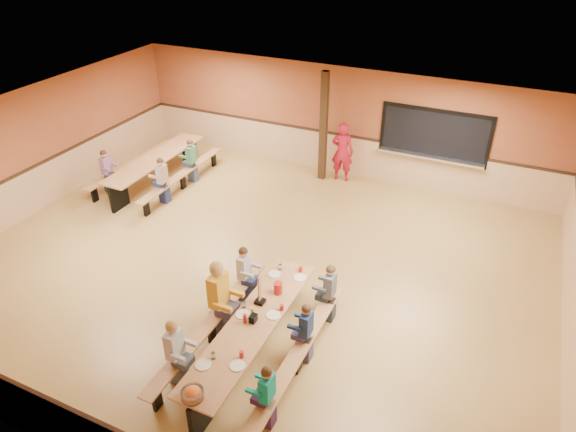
% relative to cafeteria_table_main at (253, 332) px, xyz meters
% --- Properties ---
extents(ground, '(12.00, 12.00, 0.00)m').
position_rel_cafeteria_table_main_xyz_m(ground, '(-1.20, 2.26, -0.53)').
color(ground, olive).
rests_on(ground, ground).
extents(room_envelope, '(12.04, 10.04, 3.02)m').
position_rel_cafeteria_table_main_xyz_m(room_envelope, '(-1.20, 2.26, 0.16)').
color(room_envelope, brown).
rests_on(room_envelope, ground).
extents(kitchen_pass_through, '(2.78, 0.28, 1.38)m').
position_rel_cafeteria_table_main_xyz_m(kitchen_pass_through, '(1.40, 7.22, 0.96)').
color(kitchen_pass_through, black).
rests_on(kitchen_pass_through, ground).
extents(structural_post, '(0.18, 0.18, 3.00)m').
position_rel_cafeteria_table_main_xyz_m(structural_post, '(-1.40, 6.66, 0.97)').
color(structural_post, black).
rests_on(structural_post, ground).
extents(cafeteria_table_main, '(1.91, 3.70, 0.74)m').
position_rel_cafeteria_table_main_xyz_m(cafeteria_table_main, '(0.00, 0.00, 0.00)').
color(cafeteria_table_main, '#A46D41').
rests_on(cafeteria_table_main, ground).
extents(cafeteria_table_second, '(1.91, 3.70, 0.74)m').
position_rel_cafeteria_table_main_xyz_m(cafeteria_table_second, '(-5.38, 4.51, 0.00)').
color(cafeteria_table_second, '#A46D41').
rests_on(cafeteria_table_second, ground).
extents(seated_child_white_left, '(0.39, 0.32, 1.25)m').
position_rel_cafeteria_table_main_xyz_m(seated_child_white_left, '(-0.82, -0.98, 0.10)').
color(seated_child_white_left, '#B8B8BF').
rests_on(seated_child_white_left, ground).
extents(seated_adult_yellow, '(0.49, 0.40, 1.47)m').
position_rel_cafeteria_table_main_xyz_m(seated_adult_yellow, '(-0.82, 0.31, 0.21)').
color(seated_adult_yellow, gold).
rests_on(seated_adult_yellow, ground).
extents(seated_child_grey_left, '(0.37, 0.30, 1.20)m').
position_rel_cafeteria_table_main_xyz_m(seated_child_grey_left, '(-0.82, 1.21, 0.08)').
color(seated_child_grey_left, '#B1B1B1').
rests_on(seated_child_grey_left, ground).
extents(seated_child_teal_right, '(0.34, 0.28, 1.15)m').
position_rel_cafeteria_table_main_xyz_m(seated_child_teal_right, '(0.83, -1.10, 0.05)').
color(seated_child_teal_right, '#0D8F81').
rests_on(seated_child_teal_right, ground).
extents(seated_child_navy_right, '(0.34, 0.28, 1.16)m').
position_rel_cafeteria_table_main_xyz_m(seated_child_navy_right, '(0.83, 0.31, 0.05)').
color(seated_child_navy_right, navy).
rests_on(seated_child_navy_right, ground).
extents(seated_child_char_right, '(0.36, 0.29, 1.19)m').
position_rel_cafeteria_table_main_xyz_m(seated_child_char_right, '(0.83, 1.38, 0.07)').
color(seated_child_char_right, '#4E5158').
rests_on(seated_child_char_right, ground).
extents(seated_child_purple_sec, '(0.36, 0.29, 1.18)m').
position_rel_cafeteria_table_main_xyz_m(seated_child_purple_sec, '(-6.21, 3.53, 0.06)').
color(seated_child_purple_sec, '#845577').
rests_on(seated_child_purple_sec, ground).
extents(seated_child_green_sec, '(0.37, 0.30, 1.21)m').
position_rel_cafeteria_table_main_xyz_m(seated_child_green_sec, '(-4.56, 5.00, 0.08)').
color(seated_child_green_sec, '#3C8359').
rests_on(seated_child_green_sec, ground).
extents(seated_child_tan_sec, '(0.37, 0.30, 1.21)m').
position_rel_cafeteria_table_main_xyz_m(seated_child_tan_sec, '(-4.56, 3.71, 0.08)').
color(seated_child_tan_sec, tan).
rests_on(seated_child_tan_sec, ground).
extents(standing_woman, '(0.63, 0.44, 1.66)m').
position_rel_cafeteria_table_main_xyz_m(standing_woman, '(-0.88, 6.81, 0.30)').
color(standing_woman, '#AA1325').
rests_on(standing_woman, ground).
extents(punch_pitcher, '(0.16, 0.16, 0.22)m').
position_rel_cafeteria_table_main_xyz_m(punch_pitcher, '(0.06, 0.85, 0.32)').
color(punch_pitcher, '#AE1D17').
rests_on(punch_pitcher, cafeteria_table_main).
extents(chip_bowl, '(0.32, 0.32, 0.15)m').
position_rel_cafeteria_table_main_xyz_m(chip_bowl, '(-0.05, -1.65, 0.29)').
color(chip_bowl, orange).
rests_on(chip_bowl, cafeteria_table_main).
extents(napkin_dispenser, '(0.10, 0.14, 0.13)m').
position_rel_cafeteria_table_main_xyz_m(napkin_dispenser, '(0.00, 0.04, 0.28)').
color(napkin_dispenser, black).
rests_on(napkin_dispenser, cafeteria_table_main).
extents(condiment_mustard, '(0.06, 0.06, 0.17)m').
position_rel_cafeteria_table_main_xyz_m(condiment_mustard, '(-0.07, 0.15, 0.30)').
color(condiment_mustard, yellow).
rests_on(condiment_mustard, cafeteria_table_main).
extents(condiment_ketchup, '(0.06, 0.06, 0.17)m').
position_rel_cafeteria_table_main_xyz_m(condiment_ketchup, '(-0.11, -0.04, 0.30)').
color(condiment_ketchup, '#B2140F').
rests_on(condiment_ketchup, cafeteria_table_main).
extents(table_paddle, '(0.16, 0.16, 0.56)m').
position_rel_cafeteria_table_main_xyz_m(table_paddle, '(-0.11, 0.49, 0.35)').
color(table_paddle, black).
rests_on(table_paddle, cafeteria_table_main).
extents(place_settings, '(0.65, 3.30, 0.11)m').
position_rel_cafeteria_table_main_xyz_m(place_settings, '(0.00, -0.00, 0.27)').
color(place_settings, beige).
rests_on(place_settings, cafeteria_table_main).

